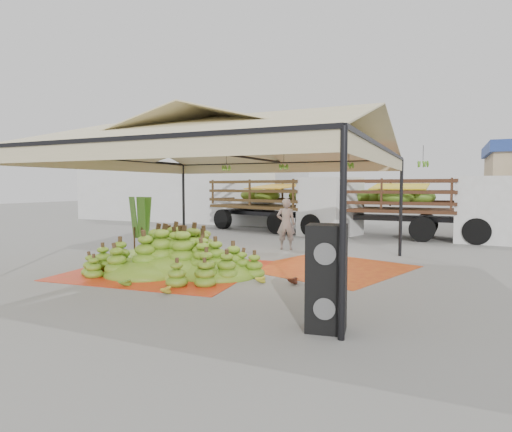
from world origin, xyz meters
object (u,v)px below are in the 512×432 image
at_px(truck_left, 287,199).
at_px(truck_right, 417,201).
at_px(banana_heap, 177,249).
at_px(vendor, 286,224).
at_px(speaker_stack, 327,278).

distance_m(truck_left, truck_right, 5.86).
bearing_deg(banana_heap, vendor, 73.16).
bearing_deg(truck_right, vendor, -125.58).
relative_size(speaker_stack, truck_right, 0.22).
bearing_deg(vendor, banana_heap, 57.32).
bearing_deg(truck_right, speaker_stack, -91.05).
bearing_deg(truck_right, truck_left, 178.24).
height_order(speaker_stack, vendor, vendor).
xyz_separation_m(vendor, truck_right, (3.87, 5.22, 0.69)).
relative_size(truck_left, truck_right, 1.05).
bearing_deg(truck_left, vendor, -53.26).
relative_size(speaker_stack, vendor, 0.91).
bearing_deg(speaker_stack, truck_left, 103.91).
bearing_deg(speaker_stack, banana_heap, 138.95).
bearing_deg(truck_right, banana_heap, -117.33).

